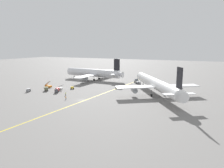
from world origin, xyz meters
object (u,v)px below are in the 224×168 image
object	(u,v)px
airliner_at_gate_left	(93,73)
ground_crew_marshaller_foreground	(66,94)
pushback_tug	(137,81)
ground_crew_wing_walker_right	(66,98)
gse_baggage_cart_trailing	(28,90)
gse_belt_loader_portside	(59,88)
airliner_being_pushed	(156,84)
gse_gpu_cart_small	(72,88)
gse_container_dolly_flat	(46,89)
traffic_cone_wingtip_port	(131,84)
gse_stair_truck_yellow	(48,86)
gse_fuel_bowser_stubby	(57,90)

from	to	relation	value
airliner_at_gate_left	ground_crew_marshaller_foreground	xyz separation A→B (m)	(12.75, -49.98, -4.21)
pushback_tug	ground_crew_wing_walker_right	world-z (taller)	pushback_tug
gse_baggage_cart_trailing	gse_belt_loader_portside	size ratio (longest dim) A/B	0.63
airliner_being_pushed	gse_gpu_cart_small	world-z (taller)	airliner_being_pushed
pushback_tug	gse_container_dolly_flat	bearing A→B (deg)	-130.52
gse_gpu_cart_small	ground_crew_wing_walker_right	world-z (taller)	gse_gpu_cart_small
gse_gpu_cart_small	ground_crew_marshaller_foreground	world-z (taller)	gse_gpu_cart_small
gse_gpu_cart_small	ground_crew_marshaller_foreground	size ratio (longest dim) A/B	1.57
gse_baggage_cart_trailing	ground_crew_wing_walker_right	bearing A→B (deg)	-10.20
pushback_tug	traffic_cone_wingtip_port	distance (m)	5.22
airliner_being_pushed	ground_crew_marshaller_foreground	world-z (taller)	airliner_being_pushed
gse_baggage_cart_trailing	gse_stair_truck_yellow	world-z (taller)	gse_stair_truck_yellow
gse_stair_truck_yellow	gse_container_dolly_flat	bearing A→B (deg)	-54.15
airliner_at_gate_left	traffic_cone_wingtip_port	size ratio (longest dim) A/B	81.64
ground_crew_marshaller_foreground	traffic_cone_wingtip_port	xyz separation A→B (m)	(18.92, 45.14, -0.60)
gse_fuel_bowser_stubby	gse_container_dolly_flat	xyz separation A→B (m)	(-8.01, 0.60, -0.16)
traffic_cone_wingtip_port	ground_crew_marshaller_foreground	bearing A→B (deg)	-112.75
airliner_at_gate_left	ground_crew_marshaller_foreground	distance (m)	51.75
airliner_at_gate_left	gse_stair_truck_yellow	size ratio (longest dim) A/B	10.04
airliner_at_gate_left	gse_belt_loader_portside	distance (m)	39.94
gse_gpu_cart_small	ground_crew_wing_walker_right	bearing A→B (deg)	-61.16
ground_crew_marshaller_foreground	traffic_cone_wingtip_port	size ratio (longest dim) A/B	2.80
gse_fuel_bowser_stubby	gse_container_dolly_flat	distance (m)	8.04
gse_container_dolly_flat	ground_crew_marshaller_foreground	bearing A→B (deg)	-15.33
pushback_tug	gse_baggage_cart_trailing	size ratio (longest dim) A/B	2.72
airliner_being_pushed	pushback_tug	bearing A→B (deg)	124.14
gse_container_dolly_flat	gse_stair_truck_yellow	bearing A→B (deg)	125.85
airliner_at_gate_left	gse_gpu_cart_small	world-z (taller)	airliner_at_gate_left
traffic_cone_wingtip_port	gse_container_dolly_flat	bearing A→B (deg)	-131.38
gse_container_dolly_flat	traffic_cone_wingtip_port	bearing A→B (deg)	48.62
gse_baggage_cart_trailing	gse_stair_truck_yellow	xyz separation A→B (m)	(1.49, 13.93, 0.16)
gse_baggage_cart_trailing	ground_crew_marshaller_foreground	world-z (taller)	gse_baggage_cart_trailing
gse_baggage_cart_trailing	ground_crew_marshaller_foreground	size ratio (longest dim) A/B	1.85
airliner_at_gate_left	gse_gpu_cart_small	bearing A→B (deg)	-80.05
gse_belt_loader_portside	traffic_cone_wingtip_port	bearing A→B (deg)	48.04
gse_container_dolly_flat	gse_belt_loader_portside	world-z (taller)	gse_belt_loader_portside
gse_belt_loader_portside	ground_crew_marshaller_foreground	distance (m)	16.13
pushback_tug	traffic_cone_wingtip_port	size ratio (longest dim) A/B	14.06
gse_fuel_bowser_stubby	gse_container_dolly_flat	world-z (taller)	gse_fuel_bowser_stubby
gse_baggage_cart_trailing	gse_container_dolly_flat	size ratio (longest dim) A/B	0.80
gse_container_dolly_flat	traffic_cone_wingtip_port	distance (m)	54.03
gse_container_dolly_flat	gse_stair_truck_yellow	world-z (taller)	gse_stair_truck_yellow
airliner_being_pushed	gse_gpu_cart_small	xyz separation A→B (m)	(-47.71, -5.88, -4.81)
gse_fuel_bowser_stubby	ground_crew_marshaller_foreground	world-z (taller)	gse_fuel_bowser_stubby
gse_container_dolly_flat	gse_baggage_cart_trailing	bearing A→B (deg)	-140.29
gse_gpu_cart_small	airliner_being_pushed	bearing A→B (deg)	7.03
airliner_at_gate_left	gse_belt_loader_portside	size ratio (longest dim) A/B	9.87
ground_crew_marshaller_foreground	traffic_cone_wingtip_port	bearing A→B (deg)	67.25
gse_stair_truck_yellow	gse_belt_loader_portside	distance (m)	10.35
gse_stair_truck_yellow	ground_crew_wing_walker_right	bearing A→B (deg)	-34.64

